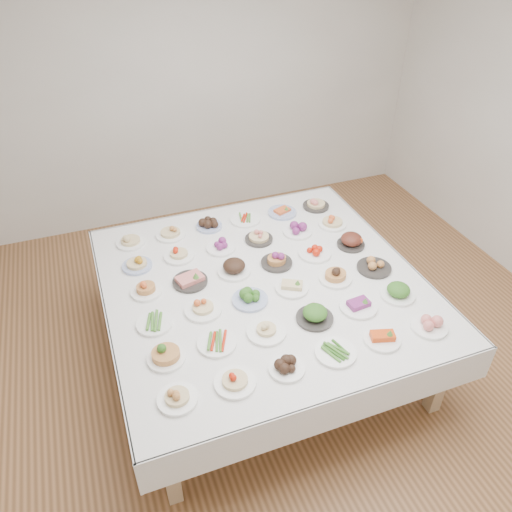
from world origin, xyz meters
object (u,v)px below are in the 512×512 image
object	(u,v)px
dish_0	(177,395)
dish_35	(316,201)
display_table	(263,288)
dish_18	(146,287)

from	to	relation	value
dish_0	dish_35	bearing A→B (deg)	44.58
display_table	dish_18	xyz separation A→B (m)	(-0.84, 0.17, 0.12)
dish_0	dish_35	world-z (taller)	dish_35
dish_18	display_table	bearing A→B (deg)	-11.62
dish_18	dish_35	xyz separation A→B (m)	(1.69, 0.66, 0.01)
display_table	dish_18	distance (m)	0.87
display_table	dish_35	xyz separation A→B (m)	(0.85, 0.84, 0.13)
display_table	dish_18	bearing A→B (deg)	168.38
dish_0	dish_18	xyz separation A→B (m)	(0.01, 1.01, 0.00)
display_table	dish_18	size ratio (longest dim) A/B	10.38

